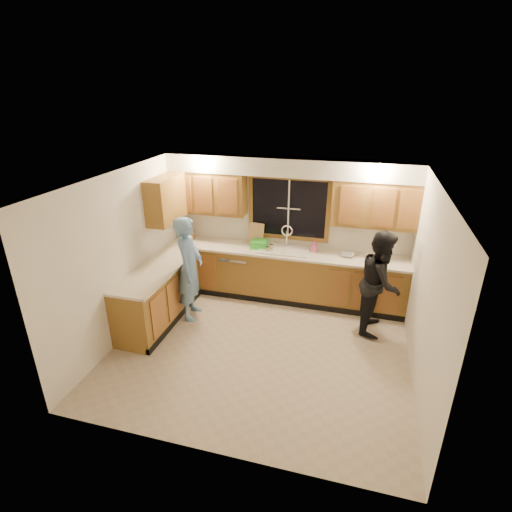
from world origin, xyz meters
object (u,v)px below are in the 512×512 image
at_px(knife_block, 191,233).
at_px(stove, 141,312).
at_px(soap_bottle, 314,246).
at_px(man, 189,269).
at_px(woman, 380,282).
at_px(dishwasher, 238,272).
at_px(bowl, 348,255).
at_px(dish_crate, 259,244).
at_px(sink, 284,253).

bearing_deg(knife_block, stove, -97.77).
xyz_separation_m(stove, soap_bottle, (2.31, 1.93, 0.57)).
relative_size(man, woman, 1.06).
height_order(dishwasher, bowl, bowl).
relative_size(stove, dish_crate, 3.28).
bearing_deg(stove, bowl, 32.70).
xyz_separation_m(woman, soap_bottle, (-1.11, 0.72, 0.20)).
xyz_separation_m(sink, man, (-1.34, -1.02, 0.00)).
xyz_separation_m(woman, bowl, (-0.54, 0.64, 0.13)).
height_order(dishwasher, stove, stove).
height_order(dish_crate, soap_bottle, soap_bottle).
distance_m(man, bowl, 2.64).
relative_size(stove, knife_block, 3.93).
xyz_separation_m(dishwasher, man, (-0.49, -1.00, 0.46)).
distance_m(sink, man, 1.68).
distance_m(stove, bowl, 3.46).
distance_m(sink, dish_crate, 0.47).
height_order(sink, stove, sink).
xyz_separation_m(sink, dish_crate, (-0.45, 0.02, 0.12)).
distance_m(man, soap_bottle, 2.17).
distance_m(stove, woman, 3.65).
relative_size(stove, man, 0.52).
relative_size(soap_bottle, bowl, 0.93).
relative_size(dishwasher, stove, 0.91).
height_order(soap_bottle, bowl, soap_bottle).
bearing_deg(knife_block, sink, -10.08).
xyz_separation_m(dish_crate, bowl, (1.54, 0.00, -0.04)).
bearing_deg(dishwasher, sink, 0.99).
height_order(knife_block, bowl, knife_block).
height_order(knife_block, soap_bottle, knife_block).
bearing_deg(stove, sink, 45.39).
relative_size(dishwasher, woman, 0.50).
xyz_separation_m(man, dish_crate, (0.89, 1.04, 0.12)).
relative_size(man, knife_block, 7.55).
height_order(man, soap_bottle, man).
height_order(sink, dishwasher, sink).
relative_size(knife_block, bowl, 1.07).
bearing_deg(sink, woman, -20.83).
height_order(sink, woman, woman).
relative_size(woman, bowl, 7.65).
xyz_separation_m(dish_crate, soap_bottle, (0.96, 0.09, 0.04)).
relative_size(dishwasher, soap_bottle, 4.13).
relative_size(knife_block, soap_bottle, 1.16).
bearing_deg(dishwasher, woman, -13.69).
distance_m(stove, dish_crate, 2.35).
bearing_deg(stove, dish_crate, 53.91).
xyz_separation_m(knife_block, soap_bottle, (2.30, 0.03, -0.02)).
xyz_separation_m(stove, woman, (3.42, 1.21, 0.37)).
relative_size(woman, soap_bottle, 8.24).
distance_m(stove, soap_bottle, 3.06).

